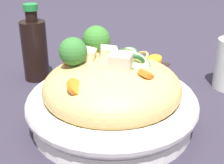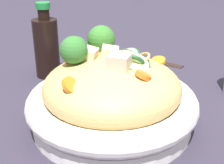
% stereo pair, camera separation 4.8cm
% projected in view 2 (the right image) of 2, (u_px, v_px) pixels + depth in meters
% --- Properties ---
extents(ground_plane, '(3.00, 3.00, 0.00)m').
position_uv_depth(ground_plane, '(112.00, 124.00, 0.51)').
color(ground_plane, '#2E2938').
extents(serving_bowl, '(0.27, 0.27, 0.06)m').
position_uv_depth(serving_bowl, '(112.00, 108.00, 0.50)').
color(serving_bowl, white).
rests_on(serving_bowl, ground_plane).
extents(noodle_heap, '(0.21, 0.21, 0.09)m').
position_uv_depth(noodle_heap, '(112.00, 87.00, 0.49)').
color(noodle_heap, tan).
rests_on(noodle_heap, serving_bowl).
extents(broccoli_florets, '(0.13, 0.09, 0.06)m').
position_uv_depth(broccoli_florets, '(88.00, 45.00, 0.51)').
color(broccoli_florets, '#A5B672').
rests_on(broccoli_florets, serving_bowl).
extents(carrot_coins, '(0.15, 0.16, 0.04)m').
position_uv_depth(carrot_coins, '(107.00, 66.00, 0.47)').
color(carrot_coins, orange).
rests_on(carrot_coins, serving_bowl).
extents(zucchini_slices, '(0.08, 0.07, 0.03)m').
position_uv_depth(zucchini_slices, '(132.00, 61.00, 0.47)').
color(zucchini_slices, beige).
rests_on(zucchini_slices, serving_bowl).
extents(chicken_chunks, '(0.07, 0.09, 0.03)m').
position_uv_depth(chicken_chunks, '(107.00, 58.00, 0.47)').
color(chicken_chunks, beige).
rests_on(chicken_chunks, serving_bowl).
extents(soy_sauce_bottle, '(0.05, 0.05, 0.16)m').
position_uv_depth(soy_sauce_bottle, '(46.00, 46.00, 0.67)').
color(soy_sauce_bottle, black).
rests_on(soy_sauce_bottle, ground_plane).
extents(chopsticks_pair, '(0.10, 0.19, 0.01)m').
position_uv_depth(chopsticks_pair, '(144.00, 58.00, 0.78)').
color(chopsticks_pair, black).
rests_on(chopsticks_pair, ground_plane).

